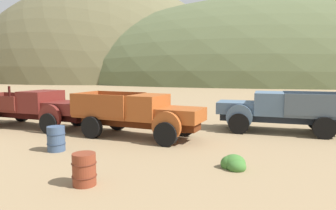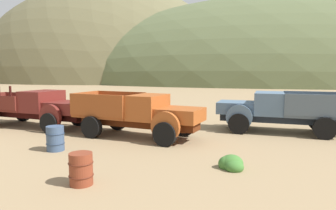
{
  "view_description": "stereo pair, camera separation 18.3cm",
  "coord_description": "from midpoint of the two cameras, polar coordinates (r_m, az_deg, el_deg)",
  "views": [
    {
      "loc": [
        11.76,
        -8.88,
        2.96
      ],
      "look_at": [
        9.66,
        5.93,
        1.24
      ],
      "focal_mm": 32.89,
      "sensor_mm": 36.0,
      "label": 1
    },
    {
      "loc": [
        11.95,
        -8.86,
        2.96
      ],
      "look_at": [
        9.66,
        5.93,
        1.24
      ],
      "focal_mm": 32.89,
      "sensor_mm": 36.0,
      "label": 2
    }
  ],
  "objects": [
    {
      "name": "bush_back_edge",
      "position": [
        18.92,
        -10.49,
        -1.74
      ],
      "size": [
        1.08,
        0.97,
        1.1
      ],
      "color": "#4C8438",
      "rests_on": "ground"
    },
    {
      "name": "oil_drum_spare",
      "position": [
        12.03,
        -19.75,
        -5.84
      ],
      "size": [
        0.67,
        0.67,
        0.91
      ],
      "color": "#384C6B",
      "rests_on": "ground"
    },
    {
      "name": "bush_front_right",
      "position": [
        22.15,
        -18.27,
        -0.91
      ],
      "size": [
        1.05,
        0.92,
        0.75
      ],
      "color": "#5B8E42",
      "rests_on": "ground"
    },
    {
      "name": "hill_far_right",
      "position": [
        77.1,
        22.01,
        3.91
      ],
      "size": [
        111.74,
        53.55,
        39.18
      ],
      "primitive_type": "ellipsoid",
      "color": "#56603D",
      "rests_on": "ground"
    },
    {
      "name": "oil_drum_foreground",
      "position": [
        8.37,
        -15.21,
        -11.36
      ],
      "size": [
        0.64,
        0.64,
        0.84
      ],
      "color": "brown",
      "rests_on": "ground"
    },
    {
      "name": "bush_near_barrel",
      "position": [
        9.6,
        12.15,
        -10.7
      ],
      "size": [
        0.75,
        0.77,
        0.53
      ],
      "color": "#3D702D",
      "rests_on": "ground"
    },
    {
      "name": "truck_oxblood",
      "position": [
        17.06,
        -22.23,
        -0.5
      ],
      "size": [
        6.7,
        3.49,
        2.16
      ],
      "rotation": [
        0.0,
        0.0,
        -0.23
      ],
      "color": "black",
      "rests_on": "ground"
    },
    {
      "name": "hill_distant",
      "position": [
        88.19,
        -10.87,
        4.55
      ],
      "size": [
        70.86,
        55.97,
        51.18
      ],
      "primitive_type": "ellipsoid",
      "color": "brown",
      "rests_on": "ground"
    },
    {
      "name": "truck_oxide_orange",
      "position": [
        13.37,
        -3.89,
        -1.84
      ],
      "size": [
        6.07,
        3.5,
        1.91
      ],
      "rotation": [
        0.0,
        0.0,
        -0.28
      ],
      "color": "#51220D",
      "rests_on": "ground"
    },
    {
      "name": "truck_chalk_blue",
      "position": [
        15.51,
        19.08,
        -1.01
      ],
      "size": [
        6.11,
        3.12,
        1.91
      ],
      "rotation": [
        0.0,
        0.0,
        2.97
      ],
      "color": "#262D39",
      "rests_on": "ground"
    }
  ]
}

